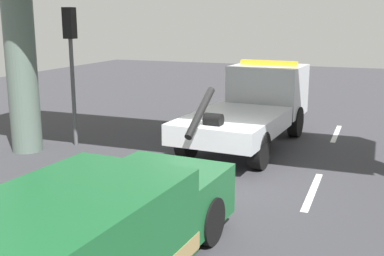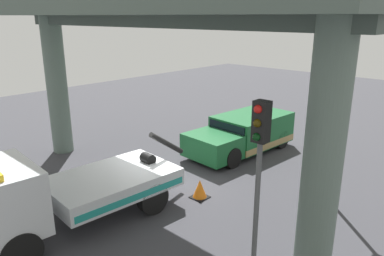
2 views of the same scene
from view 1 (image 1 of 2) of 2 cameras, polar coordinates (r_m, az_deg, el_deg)
name	(u,v)px [view 1 (image 1 of 2)]	position (r m, az deg, el deg)	size (l,w,h in m)	color
ground_plane	(211,180)	(11.80, 2.32, -6.26)	(60.00, 40.00, 0.10)	#38383D
lane_stripe_mid	(313,191)	(11.28, 14.15, -7.29)	(2.60, 0.16, 0.01)	silver
lane_stripe_east	(336,134)	(17.03, 16.79, -0.63)	(2.60, 0.16, 0.01)	silver
tow_truck_white	(255,104)	(15.16, 7.45, 2.83)	(7.32, 2.81, 2.46)	silver
towed_van_green	(97,234)	(7.22, -11.26, -12.24)	(5.34, 2.53, 1.58)	#195B2D
traffic_light_far	(71,46)	(14.82, -14.19, 9.43)	(0.39, 0.32, 4.14)	#515456
traffic_cone_orange	(147,164)	(11.95, -5.43, -4.29)	(0.54, 0.54, 0.64)	orange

